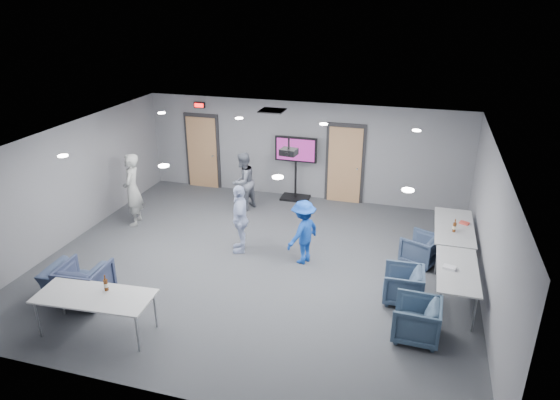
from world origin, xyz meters
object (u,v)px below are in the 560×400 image
(person_c, at_px, (240,219))
(table_right_a, at_px, (454,228))
(person_a, at_px, (132,190))
(bottle_front, at_px, (106,285))
(table_front_left, at_px, (94,297))
(chair_front_b, at_px, (74,283))
(projector, at_px, (289,152))
(bottle_right, at_px, (454,227))
(chair_right_c, at_px, (416,320))
(person_d, at_px, (303,232))
(chair_right_a, at_px, (421,249))
(table_right_b, at_px, (457,271))
(chair_right_b, at_px, (403,285))
(tv_stand, at_px, (296,164))
(person_b, at_px, (243,181))
(chair_front_a, at_px, (85,283))

(person_c, distance_m, table_right_a, 4.65)
(person_a, xyz_separation_m, bottle_front, (1.84, -3.85, -0.07))
(table_front_left, bearing_deg, person_a, 109.03)
(chair_front_b, relative_size, table_right_a, 0.50)
(person_a, bearing_deg, projector, 65.18)
(bottle_right, bearing_deg, table_right_a, 86.00)
(person_c, relative_size, table_right_a, 0.81)
(chair_right_c, bearing_deg, person_d, -127.17)
(chair_right_a, distance_m, bottle_right, 0.83)
(bottle_right, bearing_deg, person_c, -170.71)
(chair_right_a, bearing_deg, table_front_left, -28.26)
(chair_right_a, xyz_separation_m, table_right_b, (0.65, -1.41, 0.36))
(chair_right_a, xyz_separation_m, chair_right_b, (-0.27, -1.58, 0.01))
(chair_front_b, height_order, bottle_front, bottle_front)
(person_a, xyz_separation_m, person_d, (4.50, -0.72, -0.20))
(chair_front_b, height_order, table_right_b, table_right_b)
(table_right_a, distance_m, projector, 3.97)
(bottle_right, relative_size, tv_stand, 0.16)
(person_b, xyz_separation_m, table_front_left, (-0.56, -5.66, -0.09))
(person_d, relative_size, chair_right_b, 1.92)
(person_a, bearing_deg, table_right_b, 62.33)
(bottle_front, xyz_separation_m, tv_stand, (1.60, 6.55, 0.18))
(chair_right_c, height_order, table_right_b, table_right_b)
(chair_front_a, bearing_deg, projector, -144.34)
(chair_front_a, bearing_deg, chair_right_c, -178.99)
(person_d, height_order, bottle_right, person_d)
(person_b, relative_size, bottle_right, 5.39)
(chair_right_a, xyz_separation_m, table_front_left, (-5.18, -3.99, 0.37))
(person_b, bearing_deg, chair_right_c, 65.49)
(person_c, relative_size, table_right_b, 0.89)
(bottle_right, bearing_deg, chair_front_a, -152.57)
(chair_front_b, height_order, tv_stand, tv_stand)
(chair_right_a, distance_m, bottle_front, 6.36)
(person_c, bearing_deg, bottle_front, -38.92)
(table_right_a, bearing_deg, bottle_right, 176.00)
(chair_right_b, bearing_deg, chair_right_c, 12.43)
(table_right_b, relative_size, bottle_front, 6.03)
(person_a, distance_m, chair_right_b, 6.86)
(tv_stand, bearing_deg, bottle_front, -103.72)
(chair_front_b, height_order, projector, projector)
(person_c, bearing_deg, projector, 71.89)
(chair_right_a, relative_size, bottle_right, 2.44)
(chair_right_a, height_order, bottle_right, bottle_right)
(person_c, xyz_separation_m, chair_front_a, (-2.08, -2.68, -0.40))
(table_right_b, relative_size, table_front_left, 0.88)
(person_b, height_order, person_c, person_b)
(person_d, relative_size, tv_stand, 0.79)
(chair_right_a, xyz_separation_m, chair_front_a, (-5.97, -3.23, 0.06))
(chair_right_b, distance_m, chair_right_c, 1.10)
(bottle_right, bearing_deg, chair_front_b, -153.63)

